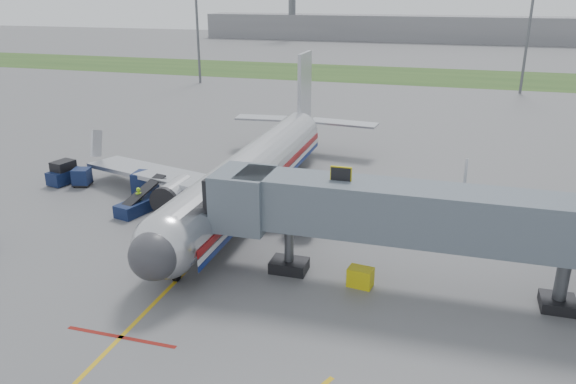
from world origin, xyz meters
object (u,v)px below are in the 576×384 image
(baggage_tug, at_px, (64,173))
(belt_loader, at_px, (139,205))
(airliner, at_px, (253,171))
(ramp_worker, at_px, (139,200))

(baggage_tug, xyz_separation_m, belt_loader, (9.86, -4.15, -0.32))
(airliner, relative_size, baggage_tug, 11.46)
(airliner, relative_size, belt_loader, 7.39)
(airliner, relative_size, ramp_worker, 18.90)
(airliner, bearing_deg, belt_loader, -151.19)
(ramp_worker, bearing_deg, belt_loader, -99.40)
(baggage_tug, bearing_deg, ramp_worker, -22.39)
(baggage_tug, distance_m, ramp_worker, 10.64)
(belt_loader, height_order, ramp_worker, belt_loader)
(baggage_tug, xyz_separation_m, ramp_worker, (9.84, -4.05, 0.06))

